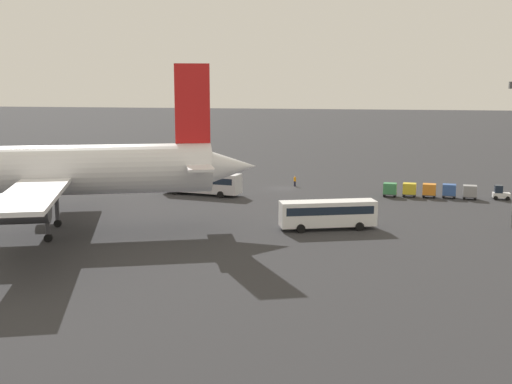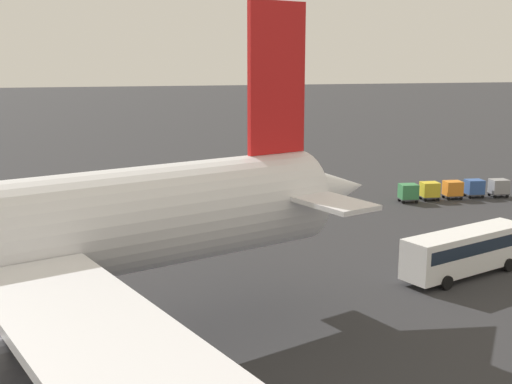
{
  "view_description": "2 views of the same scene",
  "coord_description": "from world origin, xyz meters",
  "views": [
    {
      "loc": [
        -14.53,
        101.48,
        17.11
      ],
      "look_at": [
        -0.19,
        24.49,
        3.54
      ],
      "focal_mm": 45.0,
      "sensor_mm": 36.0,
      "label": 1
    },
    {
      "loc": [
        16.99,
        67.92,
        15.83
      ],
      "look_at": [
        3.79,
        17.18,
        4.8
      ],
      "focal_mm": 45.0,
      "sensor_mm": 36.0,
      "label": 2
    }
  ],
  "objects": [
    {
      "name": "cargo_cart_grey",
      "position": [
        -28.42,
        4.8,
        1.19
      ],
      "size": [
        2.16,
        1.88,
        2.06
      ],
      "rotation": [
        0.0,
        0.0,
        -0.1
      ],
      "color": "#38383D",
      "rests_on": "ground"
    },
    {
      "name": "worker_person",
      "position": [
        -1.72,
        -2.22,
        0.87
      ],
      "size": [
        0.38,
        0.38,
        1.74
      ],
      "color": "#1E1E2D",
      "rests_on": "ground"
    },
    {
      "name": "shuttle_bus_near",
      "position": [
        11.3,
        8.26,
        2.02
      ],
      "size": [
        12.59,
        5.03,
        3.38
      ],
      "rotation": [
        0.0,
        0.0,
        -0.18
      ],
      "color": "silver",
      "rests_on": "ground"
    },
    {
      "name": "ground_plane",
      "position": [
        0.0,
        0.0,
        0.0
      ],
      "size": [
        600.0,
        600.0,
        0.0
      ],
      "primitive_type": "plane",
      "color": "#2D2D30"
    },
    {
      "name": "shuttle_bus_far",
      "position": [
        -9.36,
        27.98,
        2.01
      ],
      "size": [
        11.44,
        6.05,
        3.37
      ],
      "rotation": [
        0.0,
        0.0,
        0.33
      ],
      "color": "white",
      "rests_on": "ground"
    },
    {
      "name": "cargo_cart_orange",
      "position": [
        -22.68,
        4.43,
        1.19
      ],
      "size": [
        2.16,
        1.88,
        2.06
      ],
      "rotation": [
        0.0,
        0.0,
        -0.1
      ],
      "color": "#38383D",
      "rests_on": "ground"
    },
    {
      "name": "cargo_cart_green",
      "position": [
        -16.94,
        4.76,
        1.19
      ],
      "size": [
        2.16,
        1.88,
        2.06
      ],
      "rotation": [
        0.0,
        0.0,
        -0.1
      ],
      "color": "#38383D",
      "rests_on": "ground"
    },
    {
      "name": "cargo_cart_yellow",
      "position": [
        -19.81,
        4.36,
        1.19
      ],
      "size": [
        2.16,
        1.88,
        2.06
      ],
      "rotation": [
        0.0,
        0.0,
        -0.1
      ],
      "color": "#38383D",
      "rests_on": "ground"
    },
    {
      "name": "cargo_cart_blue",
      "position": [
        -25.55,
        4.28,
        1.19
      ],
      "size": [
        2.16,
        1.88,
        2.06
      ],
      "rotation": [
        0.0,
        0.0,
        -0.1
      ],
      "color": "#38383D",
      "rests_on": "ground"
    }
  ]
}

